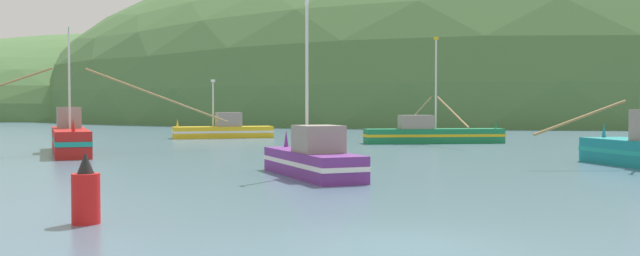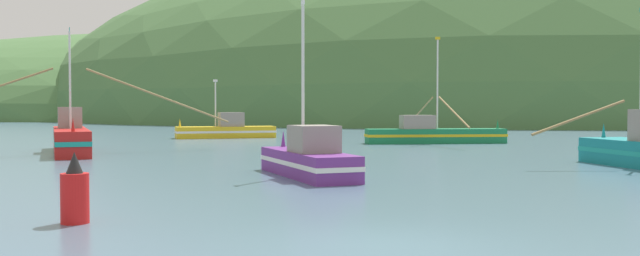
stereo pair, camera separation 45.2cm
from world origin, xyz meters
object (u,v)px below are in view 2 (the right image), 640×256
fishing_boat_purple (309,159)px  channel_buoy (75,194)px  fishing_boat_red (71,138)px  fishing_boat_yellow (226,130)px  fishing_boat_green (433,134)px

fishing_boat_purple → channel_buoy: 11.63m
fishing_boat_red → fishing_boat_yellow: 19.39m
fishing_boat_purple → channel_buoy: bearing=132.5°
fishing_boat_red → fishing_boat_yellow: (7.53, 17.87, -0.18)m
fishing_boat_purple → fishing_boat_red: 19.14m
fishing_boat_red → channel_buoy: (7.35, -23.94, -0.17)m
fishing_boat_green → fishing_boat_red: 24.68m
fishing_boat_yellow → channel_buoy: 41.81m
fishing_boat_purple → fishing_boat_red: bearing=26.1°
fishing_boat_red → fishing_boat_yellow: fishing_boat_red is taller
fishing_boat_yellow → fishing_boat_green: bearing=135.7°
fishing_boat_green → fishing_boat_red: size_ratio=0.83×
fishing_boat_green → fishing_boat_red: bearing=-162.9°
fishing_boat_red → channel_buoy: 25.05m
fishing_boat_purple → channel_buoy: fishing_boat_purple is taller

